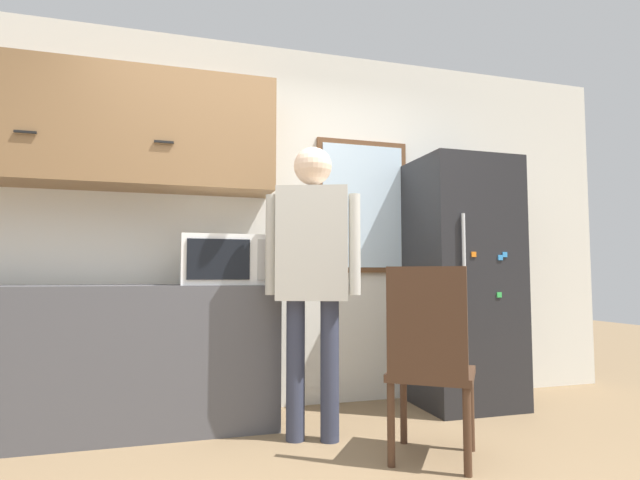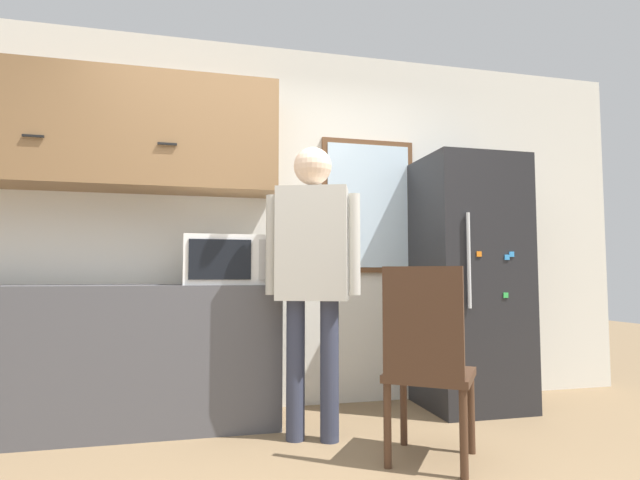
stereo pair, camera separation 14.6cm
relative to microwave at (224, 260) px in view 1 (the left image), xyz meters
name	(u,v)px [view 1 (the left image)]	position (x,y,z in m)	size (l,w,h in m)	color
back_wall	(262,223)	(0.31, 0.40, 0.29)	(6.00, 0.06, 2.70)	silver
counter	(92,359)	(-0.78, 0.08, -0.61)	(2.23, 0.59, 0.90)	#4C4C51
upper_cabinets	(102,128)	(-0.78, 0.18, 0.86)	(2.23, 0.40, 0.77)	olive
microwave	(224,260)	(0.00, 0.00, 0.00)	(0.54, 0.38, 0.32)	white
person	(313,259)	(0.48, -0.41, 0.00)	(0.54, 0.35, 1.73)	#33384C
refrigerator	(462,281)	(1.77, 0.04, -0.14)	(0.70, 0.67, 1.83)	#232326
chair	(429,357)	(0.97, -0.93, -0.52)	(0.60, 0.60, 1.01)	#472D1E
window	(362,206)	(1.10, 0.36, 0.44)	(0.74, 0.05, 1.04)	brown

